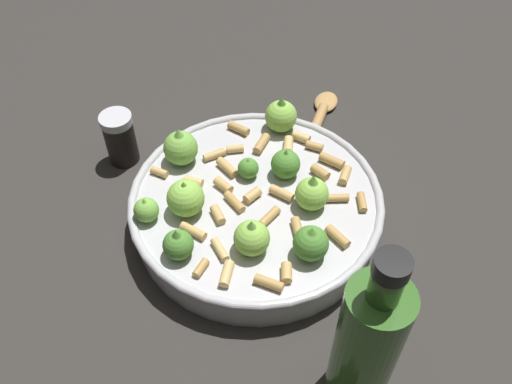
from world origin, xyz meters
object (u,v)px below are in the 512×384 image
(wooden_spoon, at_px, (312,136))
(olive_oil_bottle, at_px, (369,343))
(cooking_pan, at_px, (255,204))
(pepper_shaker, at_px, (120,138))

(wooden_spoon, bearing_deg, olive_oil_bottle, -111.56)
(cooking_pan, bearing_deg, pepper_shaker, 123.95)
(pepper_shaker, bearing_deg, olive_oil_bottle, -73.48)
(pepper_shaker, distance_m, wooden_spoon, 0.28)
(wooden_spoon, bearing_deg, cooking_pan, -143.21)
(cooking_pan, xyz_separation_m, pepper_shaker, (-0.12, 0.18, 0.01))
(pepper_shaker, relative_size, wooden_spoon, 0.39)
(olive_oil_bottle, bearing_deg, pepper_shaker, 106.52)
(cooking_pan, relative_size, wooden_spoon, 1.58)
(cooking_pan, bearing_deg, wooden_spoon, 36.79)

